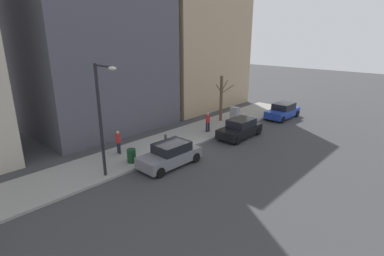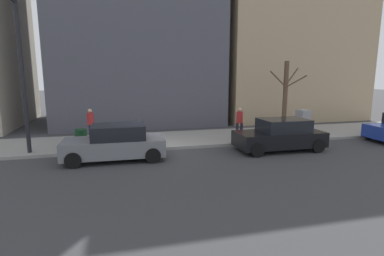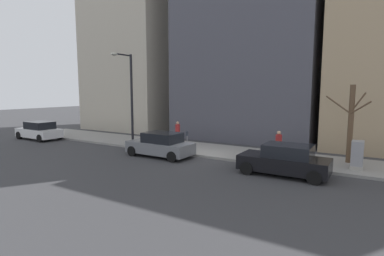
% 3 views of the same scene
% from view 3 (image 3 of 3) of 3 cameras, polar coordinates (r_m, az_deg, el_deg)
% --- Properties ---
extents(ground_plane, '(120.00, 120.00, 0.00)m').
position_cam_3_polar(ground_plane, '(18.78, 0.21, -5.45)').
color(ground_plane, '#38383A').
extents(sidewalk, '(4.00, 36.00, 0.15)m').
position_cam_3_polar(sidewalk, '(20.47, 3.11, -4.21)').
color(sidewalk, gray).
rests_on(sidewalk, ground).
extents(parked_car_black, '(1.94, 4.21, 1.52)m').
position_cam_3_polar(parked_car_black, '(15.22, 17.23, -5.91)').
color(parked_car_black, black).
rests_on(parked_car_black, ground).
extents(parked_car_grey, '(1.99, 4.23, 1.52)m').
position_cam_3_polar(parked_car_grey, '(18.74, -6.00, -3.23)').
color(parked_car_grey, slate).
rests_on(parked_car_grey, ground).
extents(parked_car_white, '(1.98, 4.23, 1.52)m').
position_cam_3_polar(parked_car_white, '(28.38, -27.10, -0.47)').
color(parked_car_white, white).
rests_on(parked_car_white, ground).
extents(parking_meter, '(0.14, 0.10, 1.35)m').
position_cam_3_polar(parking_meter, '(19.35, -0.95, -2.13)').
color(parking_meter, slate).
rests_on(parking_meter, sidewalk).
extents(utility_box, '(0.83, 0.61, 1.43)m').
position_cam_3_polar(utility_box, '(17.31, 28.95, -4.55)').
color(utility_box, '#A8A399').
rests_on(utility_box, sidewalk).
extents(streetlamp, '(1.97, 0.32, 6.50)m').
position_cam_3_polar(streetlamp, '(21.90, -11.91, 6.77)').
color(streetlamp, black).
rests_on(streetlamp, sidewalk).
extents(bare_tree, '(0.95, 2.21, 4.26)m').
position_cam_3_polar(bare_tree, '(18.39, 27.98, 0.89)').
color(bare_tree, brown).
rests_on(bare_tree, sidewalk).
extents(trash_bin, '(0.56, 0.56, 0.90)m').
position_cam_3_polar(trash_bin, '(21.25, -6.24, -2.38)').
color(trash_bin, '#14381E').
rests_on(trash_bin, sidewalk).
extents(pedestrian_near_meter, '(0.36, 0.40, 1.66)m').
position_cam_3_polar(pedestrian_near_meter, '(17.86, 16.16, -2.83)').
color(pedestrian_near_meter, '#1E1E2D').
rests_on(pedestrian_near_meter, sidewalk).
extents(pedestrian_midblock, '(0.40, 0.36, 1.66)m').
position_cam_3_polar(pedestrian_midblock, '(22.48, -2.75, -0.58)').
color(pedestrian_midblock, '#1E1E2D').
rests_on(pedestrian_midblock, sidewalk).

